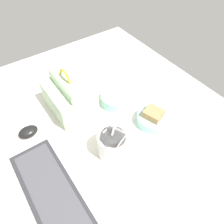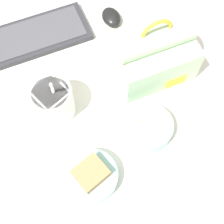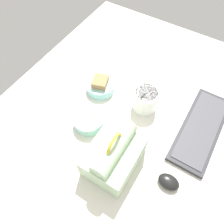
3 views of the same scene
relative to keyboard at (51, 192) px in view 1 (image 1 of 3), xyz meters
The scene contains 7 objects.
desk_surface 31.81cm from the keyboard, 72.22° to the right, with size 140.00×110.00×2.00cm.
keyboard is the anchor object (origin of this frame).
lunch_bag 39.64cm from the keyboard, 37.30° to the right, with size 21.72×16.71×20.83cm.
soup_cup 26.08cm from the keyboard, 86.58° to the right, with size 10.96×10.96×16.60cm.
bento_bowl_sandwich 47.78cm from the keyboard, 85.45° to the right, with size 13.03×13.03×7.14cm.
bento_bowl_snacks 46.92cm from the keyboard, 61.92° to the right, with size 12.69×12.69×5.73cm.
computer_mouse 27.80cm from the keyboard, ahead, with size 5.61×7.84×3.40cm.
Camera 1 is at (-44.12, 29.97, 74.19)cm, focal length 35.00 mm.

